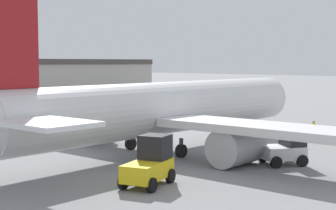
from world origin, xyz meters
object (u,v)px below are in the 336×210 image
(pushback_tug, at_px, (150,163))
(ground_crew_worker, at_px, (314,130))
(baggage_tug, at_px, (286,148))
(airplane, at_px, (159,110))

(pushback_tug, bearing_deg, ground_crew_worker, -15.88)
(pushback_tug, bearing_deg, baggage_tug, -32.57)
(baggage_tug, bearing_deg, ground_crew_worker, 50.30)
(pushback_tug, bearing_deg, airplane, 22.56)
(airplane, distance_m, ground_crew_worker, 13.91)
(airplane, relative_size, baggage_tug, 10.86)
(ground_crew_worker, distance_m, pushback_tug, 19.88)
(ground_crew_worker, bearing_deg, pushback_tug, -23.91)
(baggage_tug, bearing_deg, airplane, 137.79)
(airplane, xyz_separation_m, baggage_tug, (2.57, -8.65, -2.01))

